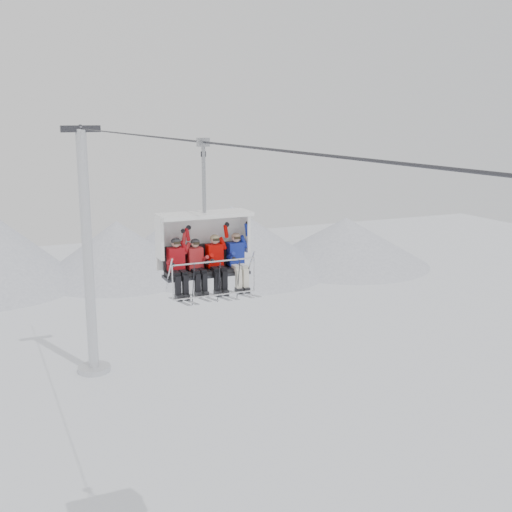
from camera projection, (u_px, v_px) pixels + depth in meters
name	position (u px, v px, depth m)	size (l,w,h in m)	color
ridgeline	(27.00, 255.00, 52.41)	(72.00, 21.00, 7.00)	silver
lift_tower_right	(89.00, 271.00, 34.56)	(2.00, 1.80, 13.48)	silver
haul_cable	(256.00, 148.00, 13.36)	(0.06, 0.06, 50.00)	#313136
chairlift_carrier	(203.00, 242.00, 16.94)	(2.44, 1.17, 3.98)	black
skier_far_left	(177.00, 265.00, 16.44)	(0.42, 1.69, 1.65)	#AF0D15
skier_center_left	(197.00, 264.00, 16.64)	(0.39, 1.69, 1.55)	red
skier_center_right	(216.00, 261.00, 16.86)	(0.42, 1.69, 1.66)	#CC0602
skier_far_right	(237.00, 259.00, 17.11)	(0.42, 1.69, 1.66)	#162797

